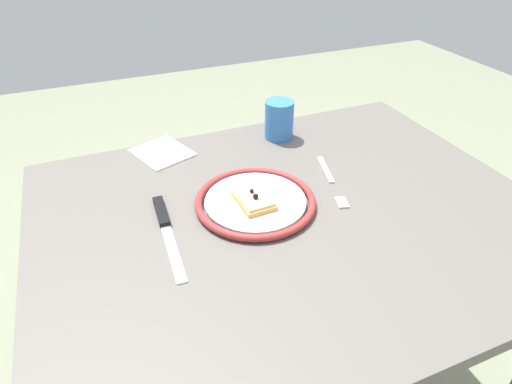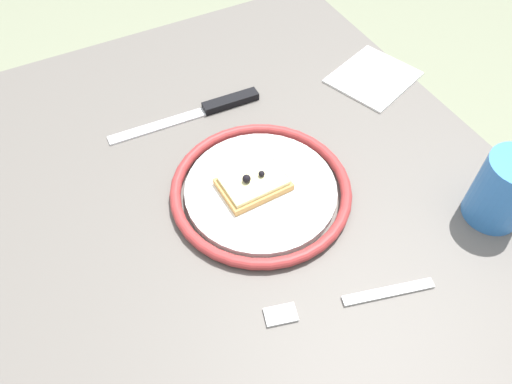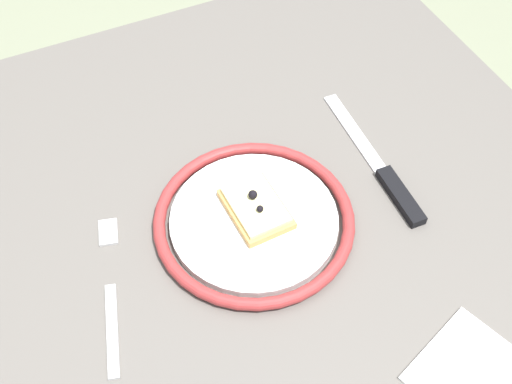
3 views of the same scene
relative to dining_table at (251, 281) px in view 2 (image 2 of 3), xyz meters
The scene contains 7 objects.
dining_table is the anchor object (origin of this frame).
plate 0.14m from the dining_table, 37.75° to the right, with size 0.24×0.24×0.02m.
pizza_slice_near 0.15m from the dining_table, 30.25° to the right, with size 0.07×0.09×0.03m.
knife 0.27m from the dining_table, 12.97° to the right, with size 0.03×0.24×0.01m.
fork 0.18m from the dining_table, 153.91° to the right, with size 0.07×0.20×0.00m.
cup 0.35m from the dining_table, 110.12° to the right, with size 0.07×0.07×0.10m, color #3372BF.
napkin 0.39m from the dining_table, 60.17° to the right, with size 0.11×0.13×0.00m, color white.
Camera 2 is at (-0.29, 0.14, 1.24)m, focal length 33.49 mm.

